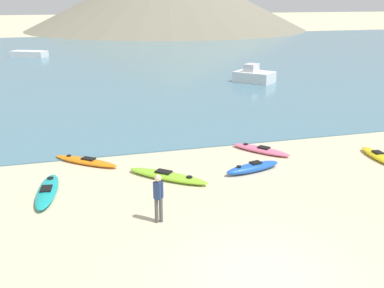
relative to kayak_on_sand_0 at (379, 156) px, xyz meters
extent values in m
plane|color=beige|center=(-8.81, -6.79, -0.14)|extent=(400.00, 400.00, 0.00)
cube|color=teal|center=(-8.81, 38.68, -0.11)|extent=(160.00, 70.00, 0.06)
ellipsoid|color=yellow|center=(0.00, 0.00, 0.00)|extent=(0.86, 2.71, 0.27)
cube|color=black|center=(0.01, 0.13, 0.16)|extent=(0.40, 0.51, 0.05)
ellipsoid|color=#E5668C|center=(-4.79, 2.36, -0.01)|extent=(2.38, 2.76, 0.25)
cube|color=black|center=(-4.69, 2.24, 0.13)|extent=(0.62, 0.65, 0.05)
cylinder|color=black|center=(-5.30, 3.00, 0.12)|extent=(0.23, 0.23, 0.02)
ellipsoid|color=teal|center=(-14.45, 0.05, 0.02)|extent=(1.10, 3.29, 0.31)
cube|color=black|center=(-14.47, -0.11, 0.19)|extent=(0.46, 0.62, 0.05)
cylinder|color=black|center=(-14.34, 0.94, 0.18)|extent=(0.25, 0.25, 0.02)
ellipsoid|color=orange|center=(-12.90, 3.04, -0.02)|extent=(2.90, 2.59, 0.24)
cube|color=black|center=(-12.77, 2.94, 0.13)|extent=(0.67, 0.63, 0.05)
cylinder|color=black|center=(-13.59, 3.63, 0.12)|extent=(0.21, 0.21, 0.02)
ellipsoid|color=#8CCC2D|center=(-9.80, 0.33, 0.00)|extent=(3.14, 2.95, 0.27)
cube|color=black|center=(-9.93, 0.45, 0.16)|extent=(0.74, 0.73, 0.05)
cylinder|color=black|center=(-9.07, -0.34, 0.14)|extent=(0.25, 0.25, 0.02)
ellipsoid|color=blue|center=(-6.15, 0.15, 0.04)|extent=(2.70, 1.19, 0.36)
cube|color=black|center=(-6.02, 0.18, 0.25)|extent=(0.54, 0.43, 0.05)
cylinder|color=black|center=(-6.85, -0.01, 0.23)|extent=(0.21, 0.21, 0.02)
cylinder|color=#4C4C4C|center=(-10.96, -3.17, 0.28)|extent=(0.12, 0.12, 0.84)
cylinder|color=#4C4C4C|center=(-10.81, -3.17, 0.28)|extent=(0.12, 0.12, 0.84)
cube|color=navy|center=(-10.88, -3.17, 1.00)|extent=(0.29, 0.30, 0.59)
cylinder|color=navy|center=(-11.01, -3.17, 1.01)|extent=(0.09, 0.09, 0.56)
cylinder|color=navy|center=(-10.76, -3.17, 1.01)|extent=(0.09, 0.09, 0.56)
sphere|color=beige|center=(-10.88, -3.17, 1.41)|extent=(0.23, 0.23, 0.23)
cube|color=white|center=(-17.50, 43.14, 0.28)|extent=(4.62, 3.62, 0.71)
cube|color=white|center=(2.24, 19.46, 0.37)|extent=(3.73, 3.81, 0.90)
cube|color=silver|center=(2.03, 19.69, 1.14)|extent=(1.60, 1.58, 0.63)
camera|label=1|loc=(-13.44, -16.17, 6.87)|focal=42.00mm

